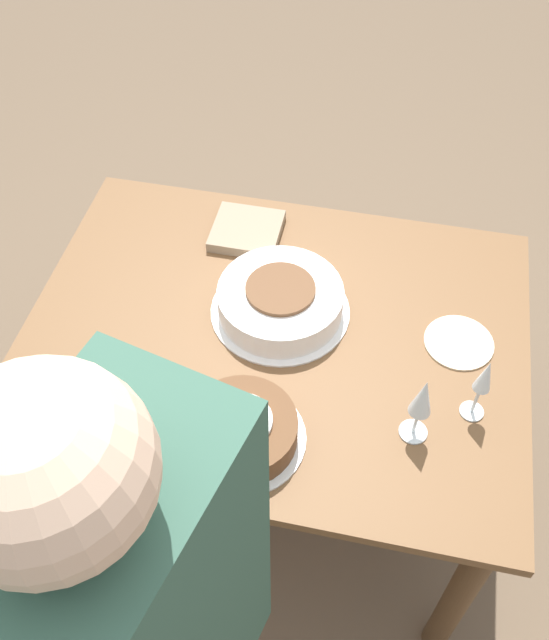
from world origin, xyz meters
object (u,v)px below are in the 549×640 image
cake_center_white (281,301)px  wine_glass_far (484,380)px  cake_front_chocolate (242,430)px  wine_glass_near (422,400)px

cake_center_white → wine_glass_far: (0.50, -0.21, 0.09)m
cake_center_white → cake_front_chocolate: (-0.01, -0.39, -0.00)m
cake_center_white → wine_glass_far: wine_glass_far is taller
wine_glass_far → wine_glass_near: bearing=-147.0°
cake_front_chocolate → wine_glass_near: size_ratio=1.43×
wine_glass_near → cake_front_chocolate: bearing=-165.6°
cake_center_white → cake_front_chocolate: bearing=-91.0°
cake_center_white → wine_glass_near: wine_glass_near is taller
cake_center_white → wine_glass_far: size_ratio=1.86×
cake_front_chocolate → wine_glass_far: bearing=19.6°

